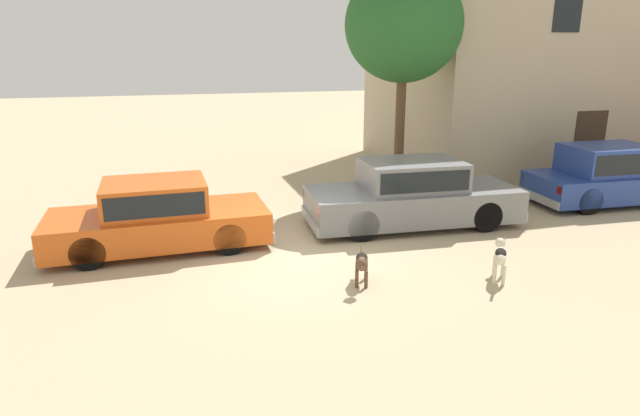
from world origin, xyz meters
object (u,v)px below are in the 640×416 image
object	(u,v)px
parked_sedan_second	(412,194)
parked_sedan_third	(610,174)
stray_dog_tan	(500,255)
parked_sedan_nearest	(158,215)
stray_dog_spotted	(362,263)
acacia_tree_left	(404,26)

from	to	relation	value
parked_sedan_second	parked_sedan_third	distance (m)	5.67
parked_sedan_third	parked_sedan_second	bearing A→B (deg)	-174.49
stray_dog_tan	parked_sedan_nearest	bearing A→B (deg)	92.03
parked_sedan_second	stray_dog_spotted	distance (m)	3.55
parked_sedan_nearest	stray_dog_spotted	world-z (taller)	parked_sedan_nearest
parked_sedan_second	parked_sedan_third	xyz separation A→B (m)	(5.66, 0.23, 0.02)
parked_sedan_second	stray_dog_tan	world-z (taller)	parked_sedan_second
parked_sedan_nearest	stray_dog_spotted	xyz separation A→B (m)	(3.25, -2.84, -0.28)
parked_sedan_third	stray_dog_spotted	world-z (taller)	parked_sedan_third
parked_sedan_nearest	acacia_tree_left	xyz separation A→B (m)	(6.28, 2.43, 3.72)
stray_dog_spotted	stray_dog_tan	world-z (taller)	stray_dog_tan
parked_sedan_nearest	stray_dog_tan	distance (m)	6.51
parked_sedan_second	acacia_tree_left	bearing A→B (deg)	76.37
stray_dog_spotted	acacia_tree_left	xyz separation A→B (m)	(3.03, 5.27, 4.00)
parked_sedan_third	stray_dog_tan	distance (m)	6.53
stray_dog_tan	parked_sedan_third	bearing A→B (deg)	-25.54
acacia_tree_left	parked_sedan_second	bearing A→B (deg)	-107.52
parked_sedan_nearest	parked_sedan_second	size ratio (longest dim) A/B	0.90
stray_dog_tan	acacia_tree_left	bearing A→B (deg)	25.91
acacia_tree_left	stray_dog_spotted	bearing A→B (deg)	-119.89
stray_dog_spotted	stray_dog_tan	bearing A→B (deg)	99.38
parked_sedan_second	acacia_tree_left	size ratio (longest dim) A/B	0.84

